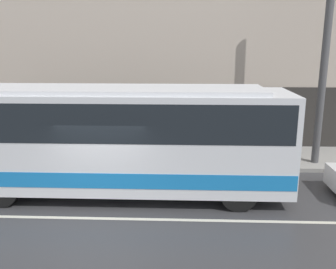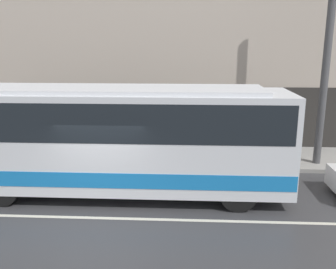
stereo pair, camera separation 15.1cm
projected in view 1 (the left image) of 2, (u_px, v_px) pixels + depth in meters
ground_plane at (99, 218)px, 10.26m from camera, size 60.00×60.00×0.00m
sidewalk at (128, 156)px, 15.64m from camera, size 60.00×3.13×0.15m
building_facade at (130, 6)px, 15.82m from camera, size 60.00×0.35×12.82m
lane_stripe at (99, 218)px, 10.26m from camera, size 54.00×0.14×0.01m
transit_bus at (110, 135)px, 11.51m from camera, size 10.92×2.53×3.39m
utility_pole_near at (325, 51)px, 13.57m from camera, size 0.28×0.28×8.49m
pedestrian_waiting at (57, 137)px, 15.03m from camera, size 0.36×0.36×1.79m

